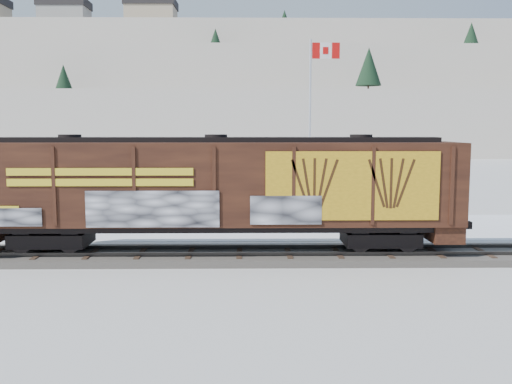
{
  "coord_description": "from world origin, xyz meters",
  "views": [
    {
      "loc": [
        -1.65,
        -22.96,
        5.33
      ],
      "look_at": [
        -1.28,
        3.0,
        2.42
      ],
      "focal_mm": 40.0,
      "sensor_mm": 36.0,
      "label": 1
    }
  ],
  "objects_px": {
    "flagpole": "(311,149)",
    "car_silver": "(97,216)",
    "car_white": "(285,210)",
    "hopper_railcar": "(216,187)",
    "car_dark": "(413,213)"
  },
  "relations": [
    {
      "from": "flagpole",
      "to": "car_silver",
      "type": "distance_m",
      "value": 14.2
    },
    {
      "from": "flagpole",
      "to": "car_white",
      "type": "bearing_deg",
      "value": -109.45
    },
    {
      "from": "flagpole",
      "to": "car_silver",
      "type": "bearing_deg",
      "value": -150.4
    },
    {
      "from": "hopper_railcar",
      "to": "car_dark",
      "type": "height_order",
      "value": "hopper_railcar"
    },
    {
      "from": "car_silver",
      "to": "car_white",
      "type": "xyz_separation_m",
      "value": [
        10.01,
        1.13,
        0.1
      ]
    },
    {
      "from": "car_silver",
      "to": "flagpole",
      "type": "bearing_deg",
      "value": -48.93
    },
    {
      "from": "hopper_railcar",
      "to": "car_silver",
      "type": "distance_m",
      "value": 9.76
    },
    {
      "from": "hopper_railcar",
      "to": "car_white",
      "type": "height_order",
      "value": "hopper_railcar"
    },
    {
      "from": "flagpole",
      "to": "car_silver",
      "type": "height_order",
      "value": "flagpole"
    },
    {
      "from": "car_dark",
      "to": "flagpole",
      "type": "bearing_deg",
      "value": 32.77
    },
    {
      "from": "car_white",
      "to": "car_silver",
      "type": "bearing_deg",
      "value": 90.71
    },
    {
      "from": "hopper_railcar",
      "to": "car_dark",
      "type": "bearing_deg",
      "value": 35.78
    },
    {
      "from": "hopper_railcar",
      "to": "car_silver",
      "type": "relative_size",
      "value": 4.51
    },
    {
      "from": "hopper_railcar",
      "to": "flagpole",
      "type": "distance_m",
      "value": 14.64
    },
    {
      "from": "hopper_railcar",
      "to": "flagpole",
      "type": "bearing_deg",
      "value": 68.53
    }
  ]
}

